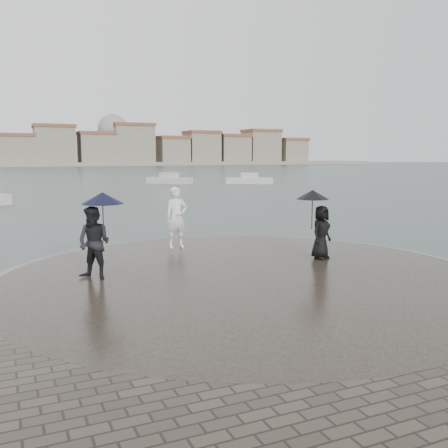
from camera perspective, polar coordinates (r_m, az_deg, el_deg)
name	(u,v)px	position (r m, az deg, el deg)	size (l,w,h in m)	color
ground	(331,335)	(9.57, 12.14, -12.26)	(400.00, 400.00, 0.00)	#2B3835
kerb_ring	(246,282)	(12.38, 2.48, -6.68)	(12.50, 12.50, 0.32)	gray
quay_tip	(246,281)	(12.37, 2.48, -6.58)	(11.90, 11.90, 0.36)	#2D261E
statue	(177,217)	(15.77, -5.44, 0.75)	(0.70, 0.46, 1.93)	white
visitor_left	(96,232)	(12.13, -14.41, -0.90)	(1.29, 1.13, 2.04)	black
visitor_right	(319,221)	(14.25, 10.75, 0.35)	(1.16, 0.94, 1.95)	black
boats	(157,184)	(51.05, -7.66, 4.51)	(33.03, 23.38, 1.50)	beige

